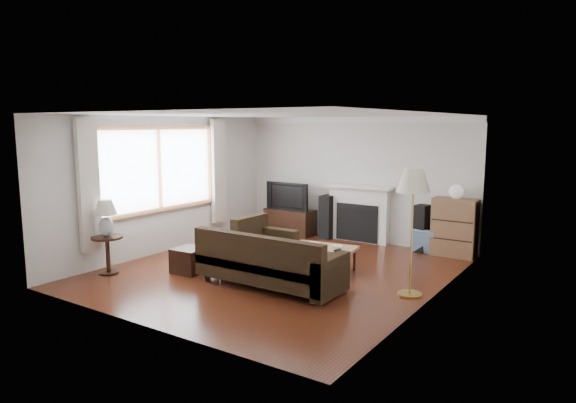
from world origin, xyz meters
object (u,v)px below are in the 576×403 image
Objects in this scene: sectional_sofa at (270,261)px; side_table at (108,255)px; tv_stand at (290,222)px; coffee_table at (323,258)px; bookshelf at (454,228)px; floor_lamp at (412,233)px.

side_table is (-2.51, -0.90, -0.08)m from sectional_sofa.
tv_stand reaches higher than coffee_table.
bookshelf reaches higher than tv_stand.
coffee_table is (-1.49, -2.10, -0.32)m from bookshelf.
floor_lamp is 4.70m from side_table.
coffee_table is at bearing 36.66° from side_table.
sectional_sofa is 2.05m from floor_lamp.
coffee_table is at bearing 78.25° from sectional_sofa.
bookshelf is 0.59× the size of floor_lamp.
sectional_sofa is 1.34× the size of floor_lamp.
bookshelf is 0.44× the size of sectional_sofa.
side_table is at bearing -100.40° from tv_stand.
floor_lamp is at bearing 22.11° from sectional_sofa.
side_table is (-4.24, -4.15, -0.22)m from bookshelf.
sectional_sofa is (-1.73, -3.25, -0.14)m from bookshelf.
tv_stand is 4.40m from floor_lamp.
floor_lamp is at bearing -21.89° from coffee_table.
tv_stand is 1.03× the size of bookshelf.
side_table is at bearing -159.25° from floor_lamp.
side_table is at bearing -135.63° from bookshelf.
sectional_sofa is 2.67m from side_table.
coffee_table is 0.59× the size of floor_lamp.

